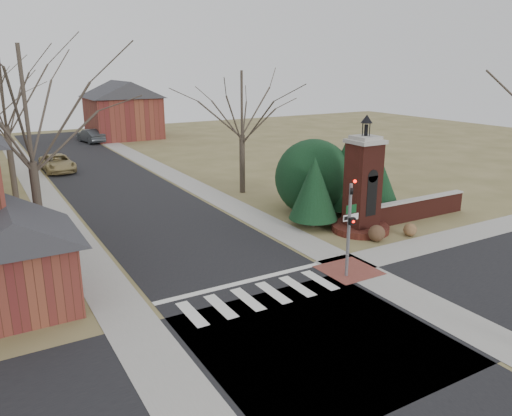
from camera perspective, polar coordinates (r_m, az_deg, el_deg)
ground at (r=19.88m, az=1.72°, el=-10.92°), size 120.00×120.00×0.00m
main_street at (r=39.22m, az=-15.53°, el=2.27°), size 8.00×70.00×0.01m
cross_street at (r=17.72m, az=7.02°, el=-14.65°), size 120.00×8.00×0.01m
crosswalk_zone at (r=20.48m, az=0.52°, el=-10.02°), size 8.00×2.20×0.02m
stop_bar at (r=21.66m, az=-1.53°, el=-8.50°), size 8.00×0.35×0.02m
sidewalk_right_main at (r=40.78m, az=-8.47°, el=3.22°), size 2.00×60.00×0.02m
sidewalk_left at (r=38.30m, az=-23.03°, el=1.23°), size 2.00×60.00×0.02m
curb_apron at (r=23.22m, az=10.58°, el=-7.02°), size 2.40×2.40×0.02m
traffic_signal_pole at (r=21.72m, az=10.65°, el=-1.42°), size 0.28×0.41×4.50m
sign_post at (r=23.74m, az=10.73°, el=-1.51°), size 0.90×0.07×2.75m
brick_gate_monument at (r=28.02m, az=12.05°, el=1.61°), size 3.20×3.20×6.47m
brick_garden_wall at (r=31.54m, az=17.98°, el=-0.04°), size 7.50×0.50×1.30m
garage_left at (r=20.65m, az=-26.03°, el=-4.80°), size 4.80×4.80×4.29m
house_distant_right at (r=65.56m, az=-15.01°, el=10.95°), size 8.80×8.80×7.30m
evergreen_near at (r=28.37m, az=6.65°, el=2.31°), size 2.80×2.80×4.10m
evergreen_mid at (r=31.23m, az=10.22°, el=4.02°), size 3.40×3.40×4.70m
evergreen_far at (r=31.99m, az=14.06°, el=2.79°), size 2.40×2.40×3.30m
evergreen_mass at (r=31.34m, az=6.57°, el=3.84°), size 4.80×4.80×4.80m
bare_tree_0 at (r=24.14m, az=-24.99°, el=11.50°), size 8.05×8.05×11.15m
bare_tree_1 at (r=37.07m, az=-27.24°, el=12.89°), size 8.40×8.40×11.64m
bare_tree_3 at (r=35.37m, az=-1.64°, el=12.37°), size 7.00×7.00×9.70m
pickup_truck at (r=46.76m, az=-21.75°, el=4.79°), size 2.55×5.29×1.45m
distant_car at (r=62.79m, az=-18.37°, el=7.85°), size 2.46×5.14×1.62m
dry_shrub_left at (r=27.06m, az=13.62°, el=-2.83°), size 0.89×0.89×0.89m
dry_shrub_right at (r=28.40m, az=17.20°, el=-2.38°), size 0.72×0.72×0.72m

